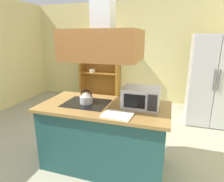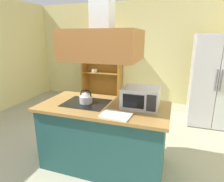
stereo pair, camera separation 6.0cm
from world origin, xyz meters
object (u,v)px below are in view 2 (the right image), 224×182
Objects in this scene: refrigerator at (214,81)px; dish_cabinet at (102,70)px; cutting_board at (116,115)px; microwave at (140,98)px; kettle at (86,97)px.

dish_cabinet is (-2.79, 0.87, -0.06)m from refrigerator.
microwave is at bearing 59.57° from cutting_board.
refrigerator is 2.26m from microwave.
kettle is at bearing -72.67° from dish_cabinet.
cutting_board is 0.74× the size of microwave.
dish_cabinet is 5.72× the size of cutting_board.
refrigerator is 5.39× the size of cutting_board.
dish_cabinet reaches higher than cutting_board.
dish_cabinet is at bearing 114.08° from cutting_board.
kettle is 0.58× the size of cutting_board.
refrigerator is at bearing 59.11° from microwave.
kettle is at bearing 150.75° from cutting_board.
cutting_board is 0.44m from microwave.
cutting_board is at bearing -120.43° from microwave.
dish_cabinet is at bearing 162.60° from refrigerator.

